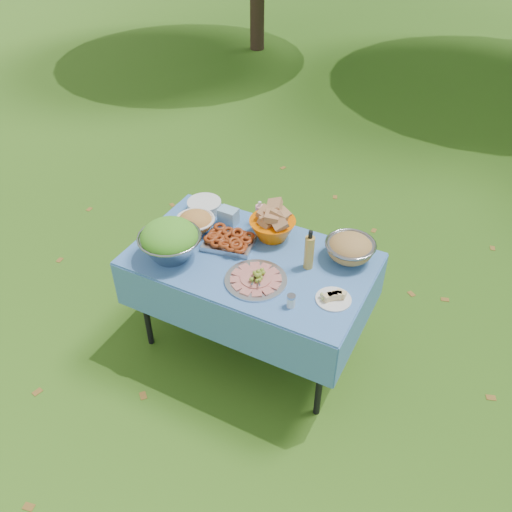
{
  "coord_description": "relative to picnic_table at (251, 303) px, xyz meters",
  "views": [
    {
      "loc": [
        1.2,
        -2.25,
        2.84
      ],
      "look_at": [
        0.04,
        0.0,
        0.79
      ],
      "focal_mm": 38.0,
      "sensor_mm": 36.0,
      "label": 1
    }
  ],
  "objects": [
    {
      "name": "ground",
      "position": [
        0.0,
        0.0,
        -0.38
      ],
      "size": [
        80.0,
        80.0,
        0.0
      ],
      "primitive_type": "plane",
      "color": "#17370A",
      "rests_on": "ground"
    },
    {
      "name": "picnic_table",
      "position": [
        0.0,
        0.0,
        0.0
      ],
      "size": [
        1.46,
        0.86,
        0.76
      ],
      "primitive_type": "cube",
      "color": "#7AAFEB",
      "rests_on": "ground"
    },
    {
      "name": "salad_bowl",
      "position": [
        -0.43,
        -0.21,
        0.5
      ],
      "size": [
        0.47,
        0.47,
        0.25
      ],
      "primitive_type": null,
      "rotation": [
        0.0,
        0.0,
        -0.27
      ],
      "color": "gray",
      "rests_on": "picnic_table"
    },
    {
      "name": "pasta_bowl_white",
      "position": [
        -0.45,
        0.09,
        0.45
      ],
      "size": [
        0.31,
        0.31,
        0.14
      ],
      "primitive_type": null,
      "rotation": [
        0.0,
        0.0,
        -0.35
      ],
      "color": "silver",
      "rests_on": "picnic_table"
    },
    {
      "name": "plate_stack",
      "position": [
        -0.52,
        0.31,
        0.42
      ],
      "size": [
        0.28,
        0.28,
        0.08
      ],
      "primitive_type": "cylinder",
      "rotation": [
        0.0,
        0.0,
        0.25
      ],
      "color": "silver",
      "rests_on": "picnic_table"
    },
    {
      "name": "wipes_box",
      "position": [
        -0.3,
        0.25,
        0.44
      ],
      "size": [
        0.12,
        0.09,
        0.11
      ],
      "primitive_type": "cube",
      "rotation": [
        0.0,
        0.0,
        -0.03
      ],
      "color": "#84B3D9",
      "rests_on": "picnic_table"
    },
    {
      "name": "sanitizer_bottle",
      "position": [
        -0.12,
        0.36,
        0.46
      ],
      "size": [
        0.07,
        0.07,
        0.16
      ],
      "primitive_type": "cylinder",
      "rotation": [
        0.0,
        0.0,
        0.37
      ],
      "color": "pink",
      "rests_on": "picnic_table"
    },
    {
      "name": "bread_bowl",
      "position": [
        0.02,
        0.25,
        0.48
      ],
      "size": [
        0.35,
        0.35,
        0.2
      ],
      "primitive_type": null,
      "rotation": [
        0.0,
        0.0,
        -0.21
      ],
      "color": "#EC6200",
      "rests_on": "picnic_table"
    },
    {
      "name": "pasta_bowl_steel",
      "position": [
        0.53,
        0.27,
        0.46
      ],
      "size": [
        0.37,
        0.37,
        0.16
      ],
      "primitive_type": null,
      "rotation": [
        0.0,
        0.0,
        0.29
      ],
      "color": "gray",
      "rests_on": "picnic_table"
    },
    {
      "name": "fried_tray",
      "position": [
        -0.18,
        0.05,
        0.42
      ],
      "size": [
        0.34,
        0.27,
        0.07
      ],
      "primitive_type": "cube",
      "rotation": [
        0.0,
        0.0,
        0.21
      ],
      "color": "#AEAFB3",
      "rests_on": "picnic_table"
    },
    {
      "name": "charcuterie_platter",
      "position": [
        0.12,
        -0.17,
        0.42
      ],
      "size": [
        0.48,
        0.48,
        0.08
      ],
      "primitive_type": "cylinder",
      "rotation": [
        0.0,
        0.0,
        -0.41
      ],
      "color": "#BCBCC3",
      "rests_on": "picnic_table"
    },
    {
      "name": "oil_bottle",
      "position": [
        0.34,
        0.08,
        0.51
      ],
      "size": [
        0.08,
        0.08,
        0.26
      ],
      "primitive_type": "cylinder",
      "rotation": [
        0.0,
        0.0,
        0.39
      ],
      "color": "gold",
      "rests_on": "picnic_table"
    },
    {
      "name": "cheese_plate",
      "position": [
        0.58,
        -0.11,
        0.41
      ],
      "size": [
        0.21,
        0.21,
        0.05
      ],
      "primitive_type": "cylinder",
      "rotation": [
        0.0,
        0.0,
        -0.06
      ],
      "color": "silver",
      "rests_on": "picnic_table"
    },
    {
      "name": "shaker",
      "position": [
        0.39,
        -0.27,
        0.42
      ],
      "size": [
        0.06,
        0.06,
        0.08
      ],
      "primitive_type": "cylinder",
      "rotation": [
        0.0,
        0.0,
        0.3
      ],
      "color": "silver",
      "rests_on": "picnic_table"
    }
  ]
}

